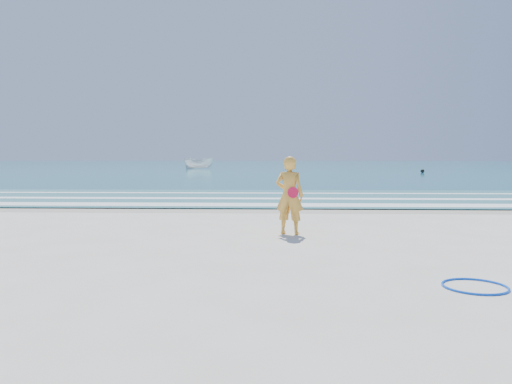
{
  "coord_description": "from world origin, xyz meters",
  "views": [
    {
      "loc": [
        1.12,
        -9.08,
        1.93
      ],
      "look_at": [
        0.6,
        4.0,
        1.0
      ],
      "focal_mm": 35.0,
      "sensor_mm": 36.0,
      "label": 1
    }
  ],
  "objects": [
    {
      "name": "boat",
      "position": [
        -10.72,
        67.23,
        0.94
      ],
      "size": [
        4.95,
        2.81,
        1.8
      ],
      "primitive_type": "imported",
      "rotation": [
        0.0,
        0.0,
        1.81
      ],
      "color": "white",
      "rests_on": "ocean"
    },
    {
      "name": "shallow",
      "position": [
        0.0,
        14.0,
        0.04
      ],
      "size": [
        400.0,
        10.0,
        0.01
      ],
      "primitive_type": "cube",
      "color": "#59B7AD",
      "rests_on": "ocean"
    },
    {
      "name": "ocean",
      "position": [
        0.0,
        105.0,
        0.02
      ],
      "size": [
        400.0,
        190.0,
        0.04
      ],
      "primitive_type": "cube",
      "color": "#19727F",
      "rests_on": "ground"
    },
    {
      "name": "wet_sand",
      "position": [
        0.0,
        9.0,
        0.0
      ],
      "size": [
        400.0,
        2.4,
        0.0
      ],
      "primitive_type": "cube",
      "color": "#B2A893",
      "rests_on": "ground"
    },
    {
      "name": "woman",
      "position": [
        1.46,
        3.27,
        0.97
      ],
      "size": [
        0.81,
        0.65,
        1.94
      ],
      "color": "gold",
      "rests_on": "ground"
    },
    {
      "name": "foam_far",
      "position": [
        0.0,
        16.5,
        0.05
      ],
      "size": [
        400.0,
        0.6,
        0.01
      ],
      "primitive_type": "cube",
      "color": "white",
      "rests_on": "shallow"
    },
    {
      "name": "foam_mid",
      "position": [
        0.0,
        13.2,
        0.05
      ],
      "size": [
        400.0,
        0.9,
        0.01
      ],
      "primitive_type": "cube",
      "color": "white",
      "rests_on": "shallow"
    },
    {
      "name": "ground",
      "position": [
        0.0,
        0.0,
        0.0
      ],
      "size": [
        400.0,
        400.0,
        0.0
      ],
      "primitive_type": "plane",
      "color": "silver",
      "rests_on": "ground"
    },
    {
      "name": "foam_near",
      "position": [
        0.0,
        10.3,
        0.05
      ],
      "size": [
        400.0,
        1.4,
        0.01
      ],
      "primitive_type": "cube",
      "color": "white",
      "rests_on": "shallow"
    },
    {
      "name": "buoy",
      "position": [
        18.0,
        49.1,
        0.26
      ],
      "size": [
        0.44,
        0.44,
        0.44
      ],
      "primitive_type": "sphere",
      "color": "black",
      "rests_on": "ocean"
    },
    {
      "name": "hoop",
      "position": [
        4.07,
        -1.7,
        0.02
      ],
      "size": [
        1.23,
        1.23,
        0.03
      ],
      "primitive_type": "torus",
      "rotation": [
        0.0,
        0.0,
        -0.39
      ],
      "color": "blue",
      "rests_on": "ground"
    }
  ]
}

